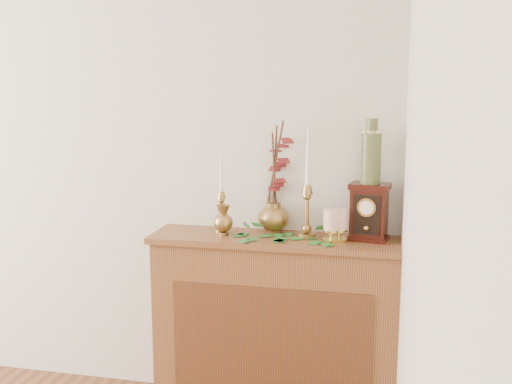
% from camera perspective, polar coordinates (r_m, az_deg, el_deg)
% --- Properties ---
extents(console_shelf, '(1.24, 0.34, 0.93)m').
position_cam_1_polar(console_shelf, '(3.09, 1.85, -13.16)').
color(console_shelf, brown).
rests_on(console_shelf, ground).
extents(candlestick_left, '(0.07, 0.07, 0.43)m').
position_cam_1_polar(candlestick_left, '(2.99, -3.31, -1.26)').
color(candlestick_left, '#A58742').
rests_on(candlestick_left, console_shelf).
extents(candlestick_center, '(0.09, 0.09, 0.53)m').
position_cam_1_polar(candlestick_center, '(2.89, 4.88, -1.01)').
color(candlestick_center, '#A58742').
rests_on(candlestick_center, console_shelf).
extents(bud_vase, '(0.09, 0.09, 0.15)m').
position_cam_1_polar(bud_vase, '(2.95, -3.13, -2.72)').
color(bud_vase, '#A58742').
rests_on(bud_vase, console_shelf).
extents(ginger_jar, '(0.23, 0.25, 0.57)m').
position_cam_1_polar(ginger_jar, '(3.01, 2.10, 1.02)').
color(ginger_jar, '#A58742').
rests_on(ginger_jar, console_shelf).
extents(pillar_candle_left, '(0.09, 0.09, 0.17)m').
position_cam_1_polar(pillar_candle_left, '(2.84, 7.21, -3.02)').
color(pillar_candle_left, gold).
rests_on(pillar_candle_left, console_shelf).
extents(pillar_candle_right, '(0.08, 0.08, 0.16)m').
position_cam_1_polar(pillar_candle_right, '(2.86, 7.93, -3.00)').
color(pillar_candle_right, gold).
rests_on(pillar_candle_right, console_shelf).
extents(ivy_garland, '(0.52, 0.23, 0.09)m').
position_cam_1_polar(ivy_garland, '(2.88, 1.54, -4.26)').
color(ivy_garland, '#286A28').
rests_on(ivy_garland, console_shelf).
extents(mantel_clock, '(0.20, 0.16, 0.27)m').
position_cam_1_polar(mantel_clock, '(2.90, 10.70, -1.92)').
color(mantel_clock, '#33110A').
rests_on(mantel_clock, console_shelf).
extents(ceramic_vase, '(0.09, 0.09, 0.30)m').
position_cam_1_polar(ceramic_vase, '(2.85, 10.89, 3.52)').
color(ceramic_vase, '#1A3525').
rests_on(ceramic_vase, mantel_clock).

